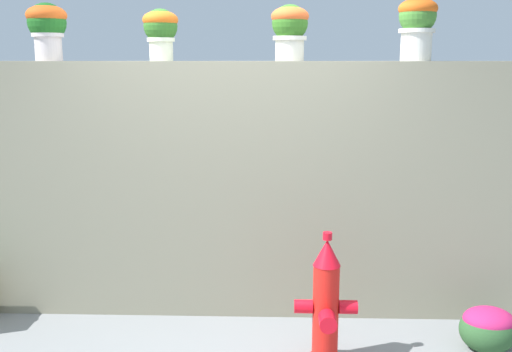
% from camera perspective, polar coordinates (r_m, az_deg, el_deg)
% --- Properties ---
extents(stone_wall, '(5.41, 0.41, 2.02)m').
position_cam_1_polar(stone_wall, '(4.74, -2.47, -1.22)').
color(stone_wall, gray).
rests_on(stone_wall, ground).
extents(potted_plant_1, '(0.31, 0.31, 0.44)m').
position_cam_1_polar(potted_plant_1, '(4.94, -19.59, 13.63)').
color(potted_plant_1, silver).
rests_on(potted_plant_1, stone_wall).
extents(potted_plant_2, '(0.27, 0.27, 0.40)m').
position_cam_1_polar(potted_plant_2, '(4.74, -9.23, 13.93)').
color(potted_plant_2, silver).
rests_on(potted_plant_2, stone_wall).
extents(potted_plant_3, '(0.29, 0.29, 0.42)m').
position_cam_1_polar(potted_plant_3, '(4.61, 3.30, 14.22)').
color(potted_plant_3, silver).
rests_on(potted_plant_3, stone_wall).
extents(potted_plant_4, '(0.29, 0.29, 0.48)m').
position_cam_1_polar(potted_plant_4, '(4.73, 15.37, 14.20)').
color(potted_plant_4, silver).
rests_on(potted_plant_4, stone_wall).
extents(fire_hydrant, '(0.42, 0.34, 0.92)m').
position_cam_1_polar(fire_hydrant, '(4.06, 6.79, -12.29)').
color(fire_hydrant, red).
rests_on(fire_hydrant, ground).
extents(flower_bush_left, '(0.40, 0.36, 0.33)m').
position_cam_1_polar(flower_bush_left, '(4.60, 21.58, -13.45)').
color(flower_bush_left, '#2D562C').
rests_on(flower_bush_left, ground).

